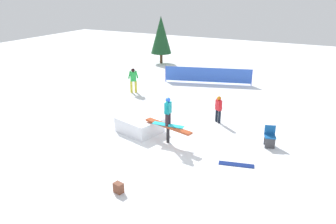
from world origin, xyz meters
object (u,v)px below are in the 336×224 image
loose_snowboard_navy (236,165)px  backpack_on_snow (118,188)px  bystander_green (133,79)px  bystander_red (218,108)px  folding_chair (270,137)px  main_rider_on_rail (168,112)px  pine_tree_near (161,35)px  rail_feature (168,128)px

loose_snowboard_navy → backpack_on_snow: backpack_on_snow is taller
bystander_green → backpack_on_snow: 10.81m
bystander_red → loose_snowboard_navy: bystander_red is taller
bystander_red → backpack_on_snow: bystander_red is taller
loose_snowboard_navy → folding_chair: bearing=-123.5°
backpack_on_snow → bystander_green: bearing=131.3°
main_rider_on_rail → bystander_green: (-5.14, 5.37, -0.52)m
loose_snowboard_navy → backpack_on_snow: 4.52m
bystander_red → pine_tree_near: size_ratio=0.34×
pine_tree_near → bystander_green: bearing=-73.6°
bystander_green → loose_snowboard_navy: size_ratio=1.19×
rail_feature → pine_tree_near: 15.74m
rail_feature → loose_snowboard_navy: size_ratio=1.84×
main_rider_on_rail → rail_feature: bearing=0.0°
loose_snowboard_navy → pine_tree_near: size_ratio=0.33×
loose_snowboard_navy → pine_tree_near: (-10.73, 14.23, 2.42)m
bystander_green → pine_tree_near: bearing=70.6°
bystander_red → folding_chair: bystander_red is taller
bystander_green → folding_chair: size_ratio=1.76×
bystander_green → pine_tree_near: (-2.45, 8.32, 1.56)m
pine_tree_near → rail_feature: bearing=-61.0°
folding_chair → backpack_on_snow: 6.71m
bystander_green → loose_snowboard_navy: 10.21m
bystander_green → pine_tree_near: 8.81m
pine_tree_near → main_rider_on_rail: bearing=-61.0°
backpack_on_snow → main_rider_on_rail: bearing=104.7°
rail_feature → folding_chair: folding_chair is taller
main_rider_on_rail → loose_snowboard_navy: bearing=-13.2°
bystander_green → loose_snowboard_navy: (8.29, -5.91, -0.86)m
rail_feature → bystander_red: size_ratio=1.79×
loose_snowboard_navy → bystander_red: bearing=-75.1°
loose_snowboard_navy → folding_chair: (0.78, 2.14, 0.40)m
rail_feature → backpack_on_snow: rail_feature is taller
bystander_red → backpack_on_snow: bearing=120.6°
bystander_green → loose_snowboard_navy: bearing=-71.3°
bystander_red → bystander_green: bearing=18.5°
bystander_green → loose_snowboard_navy: bystander_green is taller
bystander_red → loose_snowboard_navy: (1.97, -3.66, -0.74)m
rail_feature → folding_chair: (3.93, 1.60, -0.26)m
backpack_on_snow → pine_tree_near: pine_tree_near is taller
bystander_green → backpack_on_snow: (5.37, -9.36, -0.70)m
pine_tree_near → bystander_red: bearing=-50.3°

